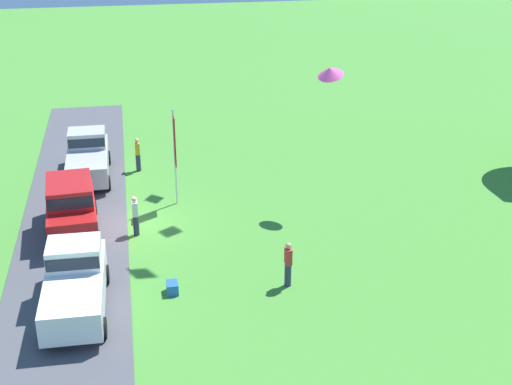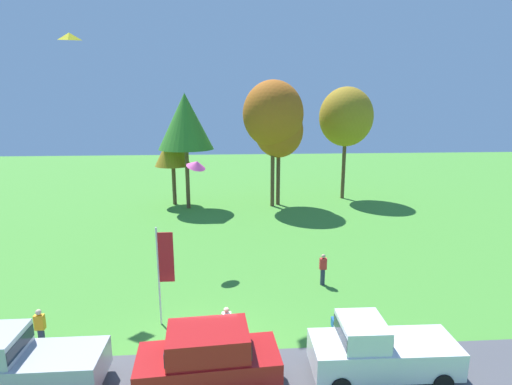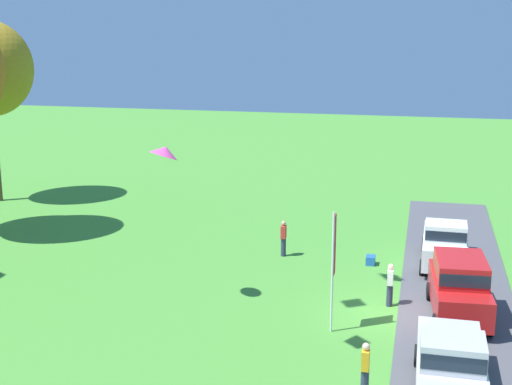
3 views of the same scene
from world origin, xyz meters
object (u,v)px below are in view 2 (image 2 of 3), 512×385
object	(u,v)px
car_suv_far_end	(208,359)
tree_center_back	(279,131)
kite_delta_mid_center	(196,164)
person_beside_suv	(323,269)
tree_lone_near	(346,117)
tree_far_left	(273,114)
kite_diamond_high_left	(69,36)
tree_far_right	(172,148)
car_pickup_by_flagpole	(19,363)
car_pickup_mid_row	(378,349)
person_on_lawn	(227,327)
tree_right_of_center	(185,122)
person_watching_sky	(41,329)
cooler_box	(338,323)
flag_banner	(164,264)

from	to	relation	value
car_suv_far_end	tree_center_back	distance (m)	25.96
kite_delta_mid_center	person_beside_suv	bearing A→B (deg)	-25.89
tree_lone_near	kite_delta_mid_center	xyz separation A→B (m)	(-13.19, -15.94, -2.02)
tree_far_left	kite_diamond_high_left	distance (m)	19.21
tree_center_back	tree_lone_near	distance (m)	7.20
car_suv_far_end	tree_far_right	world-z (taller)	tree_far_right
car_pickup_by_flagpole	car_suv_far_end	xyz separation A→B (m)	(6.21, -0.47, 0.19)
tree_far_left	kite_delta_mid_center	distance (m)	14.70
car_pickup_mid_row	person_on_lawn	xyz separation A→B (m)	(-5.23, 2.13, -0.23)
car_pickup_mid_row	kite_diamond_high_left	xyz separation A→B (m)	(-12.67, 9.12, 11.45)
car_pickup_by_flagpole	person_beside_suv	world-z (taller)	car_pickup_by_flagpole
tree_far_right	tree_lone_near	size ratio (longest dim) A/B	0.64
tree_center_back	car_pickup_mid_row	bearing A→B (deg)	-88.87
car_pickup_by_flagpole	kite_diamond_high_left	xyz separation A→B (m)	(-0.65, 9.06, 11.45)
kite_diamond_high_left	car_suv_far_end	bearing A→B (deg)	-54.24
car_pickup_mid_row	tree_center_back	world-z (taller)	tree_center_back
person_on_lawn	tree_far_right	distance (m)	23.99
tree_far_right	tree_far_left	size ratio (longest dim) A/B	0.62
car_pickup_mid_row	tree_far_left	bearing A→B (deg)	92.57
person_beside_suv	kite_delta_mid_center	size ratio (longest dim) A/B	1.55
tree_right_of_center	person_on_lawn	bearing A→B (deg)	-80.63
tree_right_of_center	tree_center_back	xyz separation A→B (m)	(8.30, 0.73, -0.90)
car_suv_far_end	person_watching_sky	world-z (taller)	car_suv_far_end
person_watching_sky	kite_diamond_high_left	bearing A→B (deg)	92.19
tree_lone_near	car_pickup_mid_row	bearing A→B (deg)	-103.39
car_suv_far_end	tree_lone_near	distance (m)	30.27
car_pickup_by_flagpole	kite_delta_mid_center	size ratio (longest dim) A/B	4.54
person_watching_sky	tree_far_right	bearing A→B (deg)	84.46
person_watching_sky	tree_far_left	size ratio (longest dim) A/B	0.15
person_on_lawn	cooler_box	size ratio (longest dim) A/B	3.05
person_beside_suv	tree_far_right	distance (m)	20.94
person_on_lawn	kite_delta_mid_center	distance (m)	10.02
kite_delta_mid_center	car_pickup_mid_row	bearing A→B (deg)	-56.93
tree_far_left	cooler_box	distance (m)	22.21
person_beside_suv	car_pickup_by_flagpole	bearing A→B (deg)	-148.45
car_pickup_mid_row	person_on_lawn	size ratio (longest dim) A/B	2.94
car_pickup_mid_row	tree_center_back	bearing A→B (deg)	91.13
tree_far_left	tree_lone_near	world-z (taller)	tree_far_left
tree_right_of_center	tree_far_left	bearing A→B (deg)	1.52
person_beside_suv	kite_diamond_high_left	xyz separation A→B (m)	(-12.47, 1.80, 11.68)
tree_far_right	kite_delta_mid_center	distance (m)	15.01
tree_center_back	tree_lone_near	size ratio (longest dim) A/B	0.86
tree_far_right	cooler_box	distance (m)	24.55
flag_banner	kite_diamond_high_left	world-z (taller)	kite_diamond_high_left
person_beside_suv	cooler_box	distance (m)	4.16
person_watching_sky	tree_right_of_center	distance (m)	22.59
car_pickup_by_flagpole	person_beside_suv	xyz separation A→B (m)	(11.82, 7.26, -0.23)
kite_diamond_high_left	kite_delta_mid_center	xyz separation A→B (m)	(5.79, 1.44, -6.53)
car_suv_far_end	cooler_box	bearing A→B (deg)	34.17
tree_lone_near	person_on_lawn	bearing A→B (deg)	-115.33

